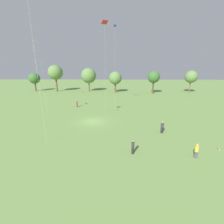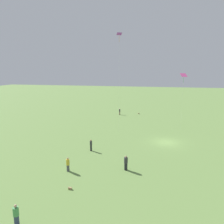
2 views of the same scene
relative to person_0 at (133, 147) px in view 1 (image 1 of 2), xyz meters
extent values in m
plane|color=#6B8E47|center=(-6.50, 11.36, -0.90)|extent=(240.00, 240.00, 0.00)
cylinder|color=brown|center=(-38.93, 52.09, 1.07)|extent=(0.58, 0.58, 3.94)
sphere|color=#38662D|center=(-38.93, 52.09, 4.85)|extent=(4.82, 4.82, 4.82)
cylinder|color=brown|center=(-28.76, 51.32, 2.08)|extent=(0.69, 0.69, 5.97)
sphere|color=#5B7F42|center=(-28.76, 51.32, 7.45)|extent=(6.35, 6.35, 6.35)
cylinder|color=brown|center=(-14.27, 52.14, 1.33)|extent=(0.44, 0.44, 4.45)
sphere|color=#5B7F42|center=(-14.27, 52.14, 6.05)|extent=(6.65, 6.65, 6.65)
cylinder|color=brown|center=(-2.37, 49.07, 1.14)|extent=(0.76, 0.76, 4.09)
sphere|color=#5B7F42|center=(-2.37, 49.07, 5.21)|extent=(5.41, 5.41, 5.41)
cylinder|color=brown|center=(13.22, 46.60, 1.53)|extent=(0.64, 0.64, 4.87)
sphere|color=#38662D|center=(13.22, 46.60, 5.78)|extent=(4.82, 4.82, 4.82)
cylinder|color=brown|center=(29.51, 49.44, 1.48)|extent=(0.49, 0.49, 4.75)
sphere|color=#5B7F42|center=(29.51, 49.44, 5.77)|extent=(5.12, 5.12, 5.12)
cylinder|color=#232328|center=(0.00, 0.00, -0.43)|extent=(0.34, 0.34, 0.95)
cylinder|color=#333338|center=(0.00, 0.00, 0.35)|extent=(0.40, 0.40, 0.60)
sphere|color=#A87A56|center=(0.00, 0.00, 0.77)|extent=(0.24, 0.24, 0.24)
cylinder|color=#4C4C51|center=(-12.41, 22.56, -0.46)|extent=(0.41, 0.41, 0.88)
cylinder|color=#B72D2D|center=(-12.41, 22.56, 0.34)|extent=(0.48, 0.48, 0.73)
sphere|color=beige|center=(-12.41, 22.56, 0.82)|extent=(0.24, 0.24, 0.24)
cylinder|color=#232328|center=(5.27, 6.23, -0.45)|extent=(0.50, 0.50, 0.91)
cylinder|color=#333338|center=(5.27, 6.23, 0.37)|extent=(0.58, 0.58, 0.73)
sphere|color=tan|center=(5.27, 6.23, 0.86)|extent=(0.24, 0.24, 0.24)
cylinder|color=#4C4C51|center=(7.12, -0.65, -0.50)|extent=(0.50, 0.50, 0.81)
cylinder|color=gold|center=(7.12, -0.65, 0.26)|extent=(0.58, 0.58, 0.72)
sphere|color=tan|center=(7.12, -0.65, 0.74)|extent=(0.24, 0.24, 0.24)
cube|color=yellow|center=(-26.81, 32.16, 16.91)|extent=(1.47, 1.55, 0.61)
cylinder|color=green|center=(-26.81, 32.16, 15.89)|extent=(0.04, 0.04, 1.30)
cylinder|color=silver|center=(-26.81, 32.16, 8.01)|extent=(0.01, 0.01, 17.82)
cube|color=blue|center=(-2.39, 22.77, 18.52)|extent=(0.71, 0.65, 0.34)
cylinder|color=#E54C99|center=(-2.39, 22.77, 17.85)|extent=(0.04, 0.04, 0.97)
cylinder|color=silver|center=(-2.39, 22.77, 8.81)|extent=(0.01, 0.01, 19.42)
cylinder|color=silver|center=(-11.42, 2.14, 8.47)|extent=(0.01, 0.01, 18.74)
cube|color=#E54C99|center=(-16.75, 14.52, 10.24)|extent=(1.44, 1.54, 0.68)
cylinder|color=green|center=(-16.75, 14.52, 9.28)|extent=(0.04, 0.04, 1.19)
cylinder|color=silver|center=(-16.75, 14.52, 4.67)|extent=(0.01, 0.01, 11.14)
cube|color=red|center=(-4.66, 21.14, 18.82)|extent=(1.65, 1.60, 0.55)
cylinder|color=green|center=(-4.66, 21.14, 17.74)|extent=(0.04, 0.04, 1.39)
cylinder|color=silver|center=(-4.66, 21.14, 8.96)|extent=(0.01, 0.01, 19.72)
cylinder|color=tan|center=(-1.76, 19.78, -0.58)|extent=(0.33, 0.53, 0.24)
sphere|color=tan|center=(-1.70, 19.47, -0.54)|extent=(0.22, 0.22, 0.22)
cylinder|color=tan|center=(-1.76, 19.78, -0.80)|extent=(0.11, 0.11, 0.21)
cube|color=#A58459|center=(10.96, 1.25, -0.79)|extent=(0.18, 0.39, 0.23)
camera|label=1|loc=(-2.04, -15.94, 8.88)|focal=24.00mm
camera|label=2|loc=(30.28, 10.04, 11.43)|focal=35.00mm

